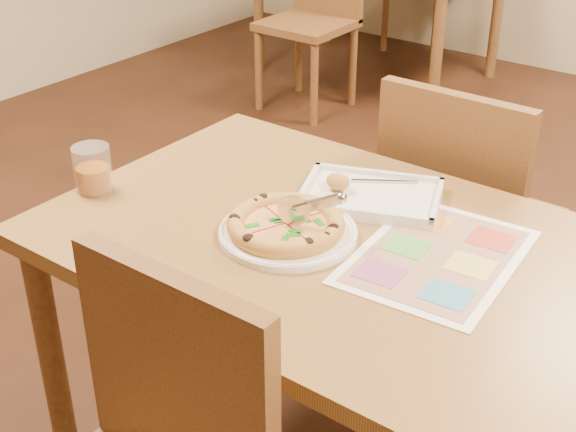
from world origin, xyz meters
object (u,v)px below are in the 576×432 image
Objects in this scene: pizza_cutter at (310,206)px; glass_tumbler at (93,172)px; appetizer_tray at (368,196)px; menu at (438,256)px; plate at (288,233)px; chair_far at (461,199)px; pizza at (286,225)px; dining_table at (341,274)px.

pizza_cutter reaches higher than glass_tumbler.
glass_tumbler is at bearing -147.90° from appetizer_tray.
menu is at bearing -8.74° from pizza_cutter.
glass_tumbler reaches higher than plate.
appetizer_tray reaches higher than plate.
pizza_cutter reaches higher than appetizer_tray.
chair_far is 3.77× the size of pizza_cutter.
glass_tumbler is (-0.50, -0.10, 0.02)m from pizza.
dining_table is 5.10× the size of pizza.
pizza is at bearing 80.75° from chair_far.
appetizer_tray is at bearing 32.10° from glass_tumbler.
chair_far reaches higher than appetizer_tray.
glass_tumbler is at bearing -164.68° from menu.
plate is 2.68× the size of glass_tumbler.
menu reaches higher than dining_table.
dining_table is 0.18m from pizza_cutter.
chair_far is at bearing 51.41° from glass_tumbler.
pizza is 0.33m from menu.
menu is (0.30, 0.12, -0.01)m from plate.
plate is (-0.10, -0.66, 0.16)m from chair_far.
plate reaches higher than menu.
plate is at bearing 11.52° from glass_tumbler.
pizza_cutter is 0.28m from menu.
pizza_cutter is at bearing 23.39° from pizza.
plate is 1.18× the size of pizza.
glass_tumbler is (-0.61, -0.76, 0.20)m from chair_far.
pizza_cutter is 0.24m from appetizer_tray.
chair_far is 1.26× the size of appetizer_tray.
chair_far is 4.20× the size of glass_tumbler.
menu is (0.19, -0.54, 0.16)m from chair_far.
menu is (0.19, 0.06, 0.09)m from dining_table.
plate is 0.25m from appetizer_tray.
glass_tumbler reaches higher than appetizer_tray.
dining_table is 0.22m from appetizer_tray.
glass_tumbler is (-0.55, -0.12, -0.03)m from pizza_cutter.
plate reaches higher than dining_table.
dining_table is 0.22m from menu.
menu is at bearing -27.12° from appetizer_tray.
dining_table is at bearing 27.73° from plate.
plate is (-0.10, -0.05, 0.09)m from dining_table.
pizza_cutter is (-0.06, -0.04, 0.17)m from dining_table.
dining_table is 10.43× the size of pizza_cutter.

